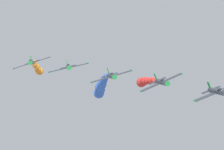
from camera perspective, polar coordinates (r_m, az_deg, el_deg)
The scene contains 8 objects.
airplane_lead at distance 95.31m, azimuth 12.29°, elevation -1.90°, with size 9.04×10.35×3.79m.
airplane_left_inner at distance 101.52m, azimuth 5.83°, elevation -0.82°, with size 8.92×10.35×4.11m.
smoke_trail_left_inner at distance 117.24m, azimuth 3.88°, elevation -0.76°, with size 2.71×14.16×2.93m.
airplane_right_inner at distance 106.01m, azimuth -0.05°, elevation -0.11°, with size 9.28×10.35×3.32m.
smoke_trail_right_inner at distance 125.97m, azimuth -1.28°, elevation -1.36°, with size 2.96×19.30×7.29m.
airplane_left_outer at distance 112.27m, azimuth -5.12°, elevation 0.92°, with size 9.41×10.35×3.06m.
airplane_right_outer at distance 120.54m, azimuth -9.41°, elevation 1.46°, with size 9.22×10.35×3.42m.
smoke_trail_right_outer at distance 138.39m, azimuth -8.72°, elevation 0.78°, with size 2.81×15.69×4.43m.
Camera 1 is at (12.25, 106.05, 92.40)m, focal length 78.15 mm.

